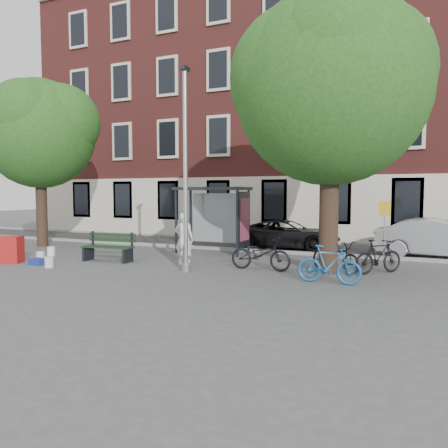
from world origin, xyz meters
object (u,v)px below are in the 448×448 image
lamppost (185,180)px  bus_shelter (223,205)px  bench (109,249)px  bike_c (335,256)px  notice_sign (385,218)px  bike_d (378,256)px  bike_b (329,265)px  car_dark (288,234)px  red_stand (8,250)px  painter (184,239)px  bike_a (261,254)px  car_silver (440,239)px

lamppost → bus_shelter: 4.24m
bench → bike_c: bearing=3.8°
notice_sign → bus_shelter: bearing=178.6°
bench → bike_d: bike_d is taller
lamppost → bike_d: (5.39, 1.98, -2.27)m
lamppost → bike_b: 4.88m
car_dark → notice_sign: notice_sign is taller
bike_b → red_stand: bearing=97.0°
bike_c → bench: bearing=130.5°
painter → bus_shelter: bearing=-102.4°
bike_b → red_stand: (-10.71, -0.92, -0.06)m
bus_shelter → bike_c: 5.48m
bus_shelter → bike_a: (2.61, -2.97, -1.41)m
painter → bench: 2.89m
lamppost → red_stand: (-6.40, -1.00, -2.33)m
bench → bike_d: 8.94m
bike_b → red_stand: 10.75m
painter → car_silver: bearing=-159.5°
bike_b → notice_sign: 3.90m
red_stand → notice_sign: size_ratio=0.42×
bus_shelter → bench: size_ratio=1.49×
painter → bike_c: painter is taller
bike_a → notice_sign: notice_sign is taller
bus_shelter → bike_d: size_ratio=1.67×
bike_a → bike_b: bike_b is taller
bike_c → car_dark: (-2.83, 4.79, 0.13)m
bike_b → red_stand: size_ratio=1.88×
bike_d → car_silver: (1.79, 4.04, 0.21)m
painter → car_dark: bearing=-121.4°
car_silver → painter: bearing=127.3°
lamppost → bike_a: size_ratio=3.18×
painter → red_stand: bearing=6.8°
bike_b → car_silver: car_silver is taller
notice_sign → painter: bearing=-153.3°
bike_b → car_dark: bearing=26.1°
bench → red_stand: (-2.94, -1.68, 0.01)m
bus_shelter → bike_b: (4.92, -4.18, -1.41)m
lamppost → bike_c: (4.16, 1.82, -2.31)m
bus_shelter → car_silver: 8.10m
bike_c → car_dark: car_dark is taller
lamppost → car_dark: bearing=78.6°
painter → car_silver: painter is taller
bike_c → car_silver: size_ratio=0.41×
bench → car_dark: car_dark is taller
car_dark → car_silver: (5.84, -0.60, 0.12)m
bike_c → bike_a: bearing=139.6°
bus_shelter → bike_c: bearing=-25.6°
bike_c → bike_d: 1.23m
bench → red_stand: bearing=-155.0°
bike_a → car_silver: 7.11m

